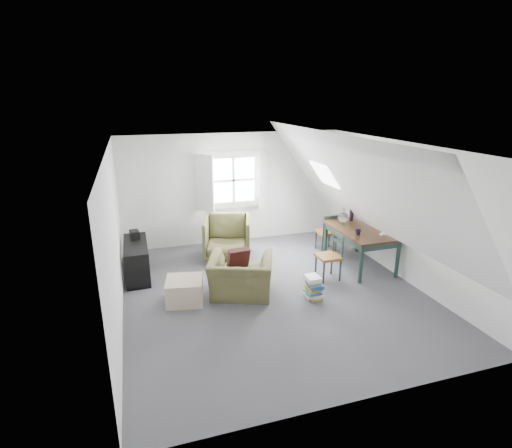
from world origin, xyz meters
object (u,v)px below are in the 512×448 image
object	(u,v)px
ottoman	(185,290)
dining_chair_near	(330,255)
armchair_far	(227,257)
dining_chair_far	(327,232)
armchair_near	(241,294)
magazine_stack	(313,287)
media_shelf	(137,262)
dining_table	(361,234)

from	to	relation	value
ottoman	dining_chair_near	distance (m)	2.71
armchair_far	dining_chair_far	distance (m)	2.23
armchair_near	magazine_stack	world-z (taller)	magazine_stack
armchair_far	dining_chair_far	bearing A→B (deg)	7.45
dining_chair_far	media_shelf	bearing A→B (deg)	23.41
dining_chair_near	magazine_stack	size ratio (longest dim) A/B	2.24
ottoman	dining_table	size ratio (longest dim) A/B	0.38
dining_chair_near	media_shelf	distance (m)	3.61
ottoman	magazine_stack	bearing A→B (deg)	-14.41
dining_chair_far	media_shelf	size ratio (longest dim) A/B	0.67
dining_table	dining_chair_far	world-z (taller)	dining_chair_far
armchair_far	ottoman	xyz separation A→B (m)	(-1.12, -1.67, 0.20)
armchair_far	dining_table	world-z (taller)	dining_table
armchair_near	dining_table	size ratio (longest dim) A/B	0.67
armchair_near	magazine_stack	size ratio (longest dim) A/B	2.69
armchair_near	armchair_far	world-z (taller)	armchair_far
dining_chair_near	magazine_stack	xyz separation A→B (m)	(-0.62, -0.62, -0.26)
dining_chair_far	dining_chair_near	xyz separation A→B (m)	(-0.59, -1.27, 0.01)
dining_table	media_shelf	size ratio (longest dim) A/B	1.23
armchair_near	dining_chair_far	xyz separation A→B (m)	(2.33, 1.40, 0.45)
armchair_near	dining_chair_near	size ratio (longest dim) A/B	1.20
ottoman	dining_chair_far	size ratio (longest dim) A/B	0.69
armchair_near	dining_table	distance (m)	2.71
magazine_stack	armchair_near	bearing A→B (deg)	156.85
armchair_near	dining_table	world-z (taller)	dining_table
media_shelf	armchair_far	bearing A→B (deg)	10.88
armchair_near	magazine_stack	bearing A→B (deg)	177.31
armchair_far	ottoman	world-z (taller)	armchair_far
ottoman	armchair_far	bearing A→B (deg)	56.10
armchair_far	media_shelf	size ratio (longest dim) A/B	0.76
dining_chair_near	media_shelf	world-z (taller)	dining_chair_near
magazine_stack	armchair_far	bearing A→B (deg)	113.57
ottoman	magazine_stack	distance (m)	2.15
ottoman	media_shelf	xyz separation A→B (m)	(-0.72, 1.24, 0.10)
dining_table	media_shelf	bearing A→B (deg)	164.25
armchair_near	armchair_far	xyz separation A→B (m)	(0.17, 1.72, 0.00)
dining_chair_near	media_shelf	bearing A→B (deg)	-111.48
dining_table	media_shelf	xyz separation A→B (m)	(-4.25, 0.81, -0.39)
armchair_far	dining_chair_far	world-z (taller)	dining_chair_far
armchair_far	magazine_stack	bearing A→B (deg)	-50.63
armchair_far	dining_chair_near	bearing A→B (deg)	-29.42
ottoman	magazine_stack	xyz separation A→B (m)	(2.08, -0.54, -0.00)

